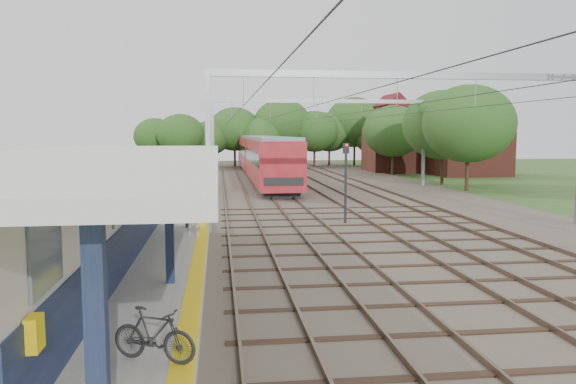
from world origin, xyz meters
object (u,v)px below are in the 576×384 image
bicycle (154,335)px  train (261,155)px  person (193,214)px  signal_post (346,176)px

bicycle → train: size_ratio=0.04×
bicycle → person: bearing=24.6°
bicycle → signal_post: bearing=1.4°
signal_post → bicycle: bearing=-125.5°
person → signal_post: 8.04m
person → train: bearing=-91.7°
bicycle → signal_post: 17.60m
person → train: (5.10, 31.99, 1.00)m
person → bicycle: bearing=96.7°
person → bicycle: 12.16m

